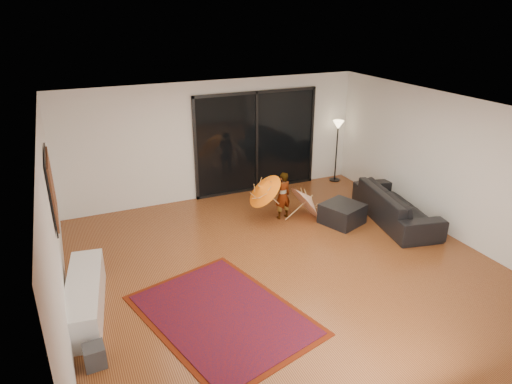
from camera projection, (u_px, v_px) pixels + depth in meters
floor at (284, 266)px, 7.93m from camera, size 7.00×7.00×0.00m
ceiling at (288, 112)px, 6.90m from camera, size 7.00×7.00×0.00m
wall_back at (216, 140)px, 10.38m from camera, size 7.00×0.00×7.00m
wall_front at (451, 320)px, 4.45m from camera, size 7.00×0.00×7.00m
wall_left at (54, 235)px, 6.11m from camera, size 0.00×7.00×7.00m
wall_right at (449, 166)px, 8.72m from camera, size 0.00×7.00×7.00m
sliding_door at (256, 142)px, 10.78m from camera, size 3.06×0.07×2.40m
painting at (51, 188)px, 6.85m from camera, size 0.04×1.28×1.08m
media_console at (85, 297)px, 6.64m from camera, size 0.74×1.93×0.52m
speaker at (95, 356)px, 5.68m from camera, size 0.27×0.27×0.29m
persian_rug at (222, 315)px, 6.66m from camera, size 2.55×3.08×0.02m
sofa at (396, 205)px, 9.48m from camera, size 1.37×2.48×0.68m
ottoman at (342, 214)px, 9.42m from camera, size 0.95×0.95×0.42m
floor_lamp at (338, 134)px, 11.33m from camera, size 0.27×0.27×1.57m
child at (283, 196)px, 9.53m from camera, size 0.40×0.29×1.03m
parasol_orange at (260, 191)px, 9.20m from camera, size 0.70×0.80×0.86m
parasol_white at (311, 194)px, 9.63m from camera, size 0.63×0.82×0.93m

